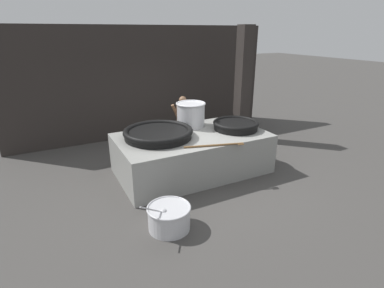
# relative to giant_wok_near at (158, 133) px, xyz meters

# --- Properties ---
(ground_plane) EXTENTS (60.00, 60.00, 0.00)m
(ground_plane) POSITION_rel_giant_wok_near_xyz_m (0.75, -0.16, -1.02)
(ground_plane) COLOR #474442
(back_wall) EXTENTS (8.20, 0.24, 3.28)m
(back_wall) POSITION_rel_giant_wok_near_xyz_m (0.75, 2.97, 0.62)
(back_wall) COLOR #2D2826
(back_wall) RESTS_ON ground_plane
(support_pillar) EXTENTS (0.36, 0.36, 3.28)m
(support_pillar) POSITION_rel_giant_wok_near_xyz_m (3.12, 1.21, 0.62)
(support_pillar) COLOR #2D2826
(support_pillar) RESTS_ON ground_plane
(hearth_platform) EXTENTS (3.38, 1.90, 0.91)m
(hearth_platform) POSITION_rel_giant_wok_near_xyz_m (0.75, -0.16, -0.56)
(hearth_platform) COLOR gray
(hearth_platform) RESTS_ON ground_plane
(giant_wok_near) EXTENTS (1.53, 1.53, 0.21)m
(giant_wok_near) POSITION_rel_giant_wok_near_xyz_m (0.00, 0.00, 0.00)
(giant_wok_near) COLOR black
(giant_wok_near) RESTS_ON hearth_platform
(giant_wok_far) EXTENTS (1.08, 1.08, 0.20)m
(giant_wok_far) POSITION_rel_giant_wok_near_xyz_m (1.87, -0.27, -0.00)
(giant_wok_far) COLOR black
(giant_wok_far) RESTS_ON hearth_platform
(stock_pot) EXTENTS (0.72, 0.72, 0.59)m
(stock_pot) POSITION_rel_giant_wok_near_xyz_m (1.02, 0.42, 0.20)
(stock_pot) COLOR silver
(stock_pot) RESTS_ON hearth_platform
(stirring_paddle) EXTENTS (1.22, 0.42, 0.04)m
(stirring_paddle) POSITION_rel_giant_wok_near_xyz_m (0.88, -1.03, -0.09)
(stirring_paddle) COLOR brown
(stirring_paddle) RESTS_ON hearth_platform
(cook) EXTENTS (0.37, 0.56, 1.47)m
(cook) POSITION_rel_giant_wok_near_xyz_m (1.21, 1.30, -0.22)
(cook) COLOR brown
(cook) RESTS_ON ground_plane
(prep_bowl_vegetables) EXTENTS (0.92, 0.74, 0.70)m
(prep_bowl_vegetables) POSITION_rel_giant_wok_near_xyz_m (-0.59, -1.95, -0.79)
(prep_bowl_vegetables) COLOR silver
(prep_bowl_vegetables) RESTS_ON ground_plane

